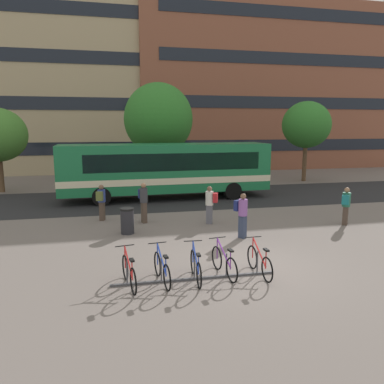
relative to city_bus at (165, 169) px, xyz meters
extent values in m
plane|color=#6B605B|center=(0.84, -11.31, -1.78)|extent=(200.00, 200.00, 0.00)
cube|color=#232326|center=(0.84, 0.00, -1.77)|extent=(80.00, 7.20, 0.01)
cube|color=#196B3D|center=(0.06, 0.00, 0.07)|extent=(12.08, 2.96, 2.70)
cube|color=beige|center=(0.06, 0.00, -0.58)|extent=(12.10, 2.98, 0.36)
cube|color=black|center=(-5.38, -0.18, 1.20)|extent=(1.08, 2.33, 0.40)
cube|color=black|center=(-5.91, -0.20, 0.34)|extent=(0.16, 2.19, 1.40)
cube|color=black|center=(0.41, -1.23, 0.48)|extent=(9.84, 0.40, 0.97)
cube|color=black|center=(0.32, 1.26, 0.48)|extent=(9.84, 0.40, 0.97)
cylinder|color=black|center=(-3.62, -1.28, -1.28)|extent=(1.01, 0.33, 1.00)
cylinder|color=black|center=(-3.69, 1.03, -1.28)|extent=(1.01, 0.33, 1.00)
cylinder|color=black|center=(3.82, -1.02, -1.28)|extent=(1.01, 0.33, 1.00)
cylinder|color=black|center=(3.74, 1.28, -1.28)|extent=(1.01, 0.33, 1.00)
cube|color=#47474C|center=(-0.91, -11.92, -1.75)|extent=(4.58, 0.12, 0.06)
cylinder|color=#47474C|center=(-2.74, -11.90, -1.43)|extent=(0.04, 0.04, 0.70)
cylinder|color=#47474C|center=(-1.83, -11.91, -1.43)|extent=(0.04, 0.04, 0.70)
cylinder|color=#47474C|center=(-0.91, -11.92, -1.43)|extent=(0.04, 0.04, 0.70)
cylinder|color=#47474C|center=(0.01, -11.92, -1.43)|extent=(0.04, 0.04, 0.70)
cylinder|color=#47474C|center=(0.92, -11.93, -1.43)|extent=(0.04, 0.04, 0.70)
torus|color=black|center=(-2.77, -11.49, -1.42)|extent=(0.15, 0.70, 0.70)
torus|color=black|center=(-2.61, -12.50, -1.42)|extent=(0.15, 0.70, 0.70)
cube|color=red|center=(-2.69, -11.97, -1.11)|extent=(0.18, 0.91, 0.58)
cylinder|color=red|center=(-2.63, -12.40, -1.16)|extent=(0.03, 0.03, 0.55)
cube|color=black|center=(-2.63, -12.40, -0.90)|extent=(0.13, 0.23, 0.05)
cylinder|color=red|center=(-2.77, -11.51, -1.11)|extent=(0.04, 0.04, 0.65)
cylinder|color=black|center=(-2.77, -11.51, -0.80)|extent=(0.52, 0.11, 0.03)
torus|color=black|center=(-1.87, -11.42, -1.42)|extent=(0.13, 0.70, 0.70)
torus|color=black|center=(-1.75, -12.44, -1.42)|extent=(0.13, 0.70, 0.70)
cube|color=#1E3DB2|center=(-1.81, -11.91, -1.11)|extent=(0.14, 0.92, 0.58)
cylinder|color=#1E3DB2|center=(-1.76, -12.34, -1.16)|extent=(0.03, 0.03, 0.55)
cube|color=black|center=(-1.76, -12.34, -0.90)|extent=(0.13, 0.23, 0.05)
cylinder|color=#1E3DB2|center=(-1.87, -11.44, -1.11)|extent=(0.04, 0.04, 0.65)
cylinder|color=black|center=(-1.87, -11.44, -0.80)|extent=(0.52, 0.09, 0.03)
torus|color=black|center=(-0.86, -11.46, -1.42)|extent=(0.08, 0.71, 0.70)
torus|color=black|center=(-0.91, -12.48, -1.42)|extent=(0.08, 0.71, 0.70)
cube|color=#1E3DB2|center=(-0.88, -11.95, -1.11)|extent=(0.09, 0.92, 0.58)
cylinder|color=#1E3DB2|center=(-0.91, -12.38, -1.16)|extent=(0.03, 0.03, 0.55)
cube|color=black|center=(-0.91, -12.38, -0.90)|extent=(0.11, 0.23, 0.05)
cylinder|color=#1E3DB2|center=(-0.86, -11.48, -1.11)|extent=(0.03, 0.03, 0.65)
cylinder|color=black|center=(-0.86, -11.48, -0.80)|extent=(0.52, 0.06, 0.03)
torus|color=black|center=(-0.10, -11.30, -1.42)|extent=(0.14, 0.70, 0.70)
torus|color=black|center=(0.04, -12.31, -1.42)|extent=(0.14, 0.70, 0.70)
cube|color=#702893|center=(-0.03, -11.79, -1.11)|extent=(0.15, 0.92, 0.58)
cylinder|color=#702893|center=(0.02, -12.21, -1.16)|extent=(0.03, 0.03, 0.55)
cube|color=black|center=(0.02, -12.21, -0.90)|extent=(0.13, 0.23, 0.05)
cylinder|color=#702893|center=(-0.09, -11.32, -1.11)|extent=(0.04, 0.04, 0.65)
cylinder|color=black|center=(-0.09, -11.32, -0.80)|extent=(0.52, 0.10, 0.03)
torus|color=black|center=(0.95, -11.46, -1.42)|extent=(0.07, 0.71, 0.70)
torus|color=black|center=(0.98, -12.48, -1.42)|extent=(0.07, 0.71, 0.70)
cube|color=red|center=(0.97, -11.95, -1.11)|extent=(0.06, 0.92, 0.58)
cylinder|color=red|center=(0.98, -12.38, -1.16)|extent=(0.03, 0.03, 0.55)
cube|color=black|center=(0.98, -12.38, -0.90)|extent=(0.11, 0.22, 0.05)
cylinder|color=red|center=(0.95, -11.48, -1.11)|extent=(0.03, 0.03, 0.65)
cylinder|color=black|center=(0.95, -11.48, -0.80)|extent=(0.52, 0.04, 0.03)
cube|color=#565660|center=(1.05, -6.10, -1.36)|extent=(0.32, 0.29, 0.82)
cylinder|color=beige|center=(1.05, -6.10, -0.65)|extent=(0.45, 0.45, 0.61)
sphere|color=brown|center=(1.05, -6.10, -0.23)|extent=(0.22, 0.22, 0.22)
cube|color=#B21E23|center=(1.29, -6.21, -0.62)|extent=(0.27, 0.33, 0.40)
cube|color=#47382D|center=(-3.52, -4.53, -1.35)|extent=(0.27, 0.31, 0.85)
cylinder|color=navy|center=(-3.52, -4.53, -0.65)|extent=(0.43, 0.43, 0.56)
sphere|color=brown|center=(-3.52, -4.53, -0.25)|extent=(0.22, 0.22, 0.22)
cube|color=#56602D|center=(-3.60, -4.78, -0.62)|extent=(0.32, 0.26, 0.40)
cube|color=#2D3851|center=(1.74, -8.44, -1.34)|extent=(0.30, 0.32, 0.87)
cylinder|color=#7F4C93|center=(1.74, -8.44, -0.59)|extent=(0.46, 0.46, 0.63)
sphere|color=brown|center=(1.74, -8.44, -0.17)|extent=(0.22, 0.22, 0.22)
cube|color=navy|center=(1.61, -8.21, -0.56)|extent=(0.33, 0.29, 0.40)
cube|color=#47382D|center=(6.71, -7.55, -1.37)|extent=(0.32, 0.33, 0.81)
cylinder|color=#23664C|center=(6.71, -7.55, -0.66)|extent=(0.48, 0.48, 0.61)
sphere|color=#936B4C|center=(6.71, -7.55, -0.25)|extent=(0.22, 0.22, 0.22)
cube|color=#197075|center=(6.54, -7.75, -0.63)|extent=(0.33, 0.32, 0.40)
cube|color=#47382D|center=(-1.71, -5.35, -1.32)|extent=(0.26, 0.30, 0.91)
cylinder|color=#333338|center=(-1.71, -5.35, -0.55)|extent=(0.41, 0.41, 0.64)
sphere|color=#936B4C|center=(-1.71, -5.35, -0.12)|extent=(0.22, 0.22, 0.22)
cube|color=navy|center=(-1.78, -5.09, -0.51)|extent=(0.32, 0.24, 0.40)
cylinder|color=#232328|center=(-2.51, -6.92, -1.30)|extent=(0.52, 0.52, 0.95)
cylinder|color=black|center=(-2.51, -6.92, -0.79)|extent=(0.55, 0.55, 0.08)
cylinder|color=brown|center=(-10.01, 4.50, -0.66)|extent=(0.32, 0.32, 2.23)
cylinder|color=brown|center=(11.61, 4.96, -0.36)|extent=(0.32, 0.32, 2.83)
ellipsoid|color=#2D7028|center=(11.61, 4.96, 2.56)|extent=(3.67, 3.67, 3.53)
cylinder|color=brown|center=(0.30, 5.04, -0.49)|extent=(0.32, 0.32, 2.58)
ellipsoid|color=#2D7028|center=(0.30, 5.04, 2.93)|extent=(4.79, 4.79, 5.00)
cube|color=tan|center=(-7.75, 18.95, 7.81)|extent=(20.36, 12.32, 19.18)
cube|color=black|center=(-7.75, 12.76, 0.53)|extent=(17.92, 0.06, 1.10)
cube|color=black|center=(-7.75, 12.76, 4.36)|extent=(17.92, 0.06, 1.10)
cube|color=black|center=(-7.75, 12.76, 8.20)|extent=(17.92, 0.06, 1.10)
cube|color=black|center=(-7.75, 12.76, 12.03)|extent=(17.92, 0.06, 1.10)
cube|color=brown|center=(13.52, 18.84, 6.28)|extent=(27.63, 12.83, 16.11)
cube|color=black|center=(13.52, 12.40, 0.64)|extent=(24.31, 0.06, 1.10)
cube|color=black|center=(13.52, 12.40, 4.67)|extent=(24.31, 0.06, 1.10)
cube|color=black|center=(13.52, 12.40, 8.69)|extent=(24.31, 0.06, 1.10)
cube|color=black|center=(13.52, 12.40, 12.72)|extent=(24.31, 0.06, 1.10)
cube|color=brown|center=(2.09, 32.14, 3.55)|extent=(19.26, 13.33, 10.66)
cube|color=black|center=(2.09, 25.44, 1.42)|extent=(16.95, 0.06, 1.10)
cube|color=black|center=(2.09, 25.44, 6.75)|extent=(16.95, 0.06, 1.10)
camera|label=1|loc=(-3.04, -21.42, 2.39)|focal=34.94mm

